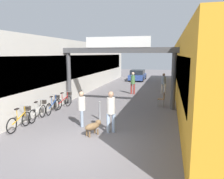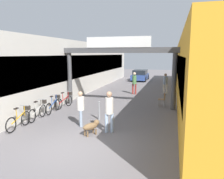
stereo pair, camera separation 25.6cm
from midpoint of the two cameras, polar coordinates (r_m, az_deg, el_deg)
ground_plane at (r=8.05m, az=-9.38°, el=-14.94°), size 80.00×80.00×0.00m
storefront_left at (r=19.50m, az=-9.34°, el=5.77°), size 3.00×26.00×4.25m
storefront_right at (r=17.75m, az=22.07°, el=4.87°), size 3.00×26.00×4.25m
arcade_sign_gateway at (r=13.53m, az=2.24°, el=8.28°), size 7.40×0.47×4.31m
pedestrian_with_dog at (r=9.12m, az=0.08°, el=-5.14°), size 0.46×0.46×1.76m
pedestrian_companion at (r=10.07m, az=-7.47°, el=-4.40°), size 0.45×0.45×1.61m
pedestrian_carrying_crate at (r=17.97m, az=6.26°, el=2.07°), size 0.40×0.40×1.81m
pedestrian_elderly_walking at (r=18.67m, az=14.13°, el=1.89°), size 0.43×0.43×1.69m
dog_on_leash at (r=9.07m, az=-4.53°, el=-9.50°), size 0.65×0.82×0.59m
bicycle_orange_nearest at (r=10.58m, az=-22.21°, el=-7.04°), size 0.46×1.69×0.98m
bicycle_silver_second at (r=11.68m, az=-18.02°, el=-5.30°), size 0.46×1.69×0.98m
bicycle_blue_third at (r=12.82m, az=-14.41°, el=-3.84°), size 0.46×1.69×0.98m
bicycle_red_farthest at (r=13.79m, az=-11.65°, el=-2.82°), size 0.46×1.68×0.98m
bollard_post_metal at (r=11.03m, az=-2.72°, el=-5.42°), size 0.10×0.10×0.96m
cafe_chair_wood_nearer at (r=14.05m, az=13.68°, el=-2.24°), size 0.42×0.42×0.89m
parked_car_blue at (r=27.48m, az=7.65°, el=3.70°), size 1.81×4.01×1.33m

